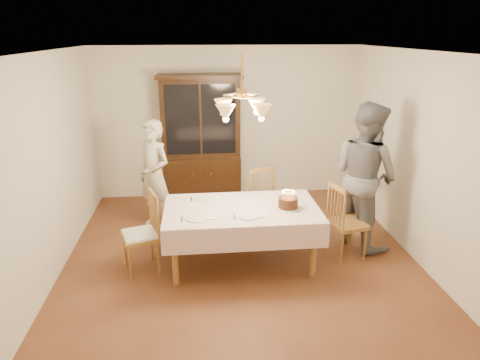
{
  "coord_description": "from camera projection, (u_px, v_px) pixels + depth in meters",
  "views": [
    {
      "loc": [
        -0.51,
        -4.83,
        2.81
      ],
      "look_at": [
        0.0,
        0.2,
        1.05
      ],
      "focal_mm": 32.0,
      "sensor_mm": 36.0,
      "label": 1
    }
  ],
  "objects": [
    {
      "name": "ground",
      "position": [
        242.0,
        262.0,
        5.51
      ],
      "size": [
        5.0,
        5.0,
        0.0
      ],
      "primitive_type": "plane",
      "color": "brown",
      "rests_on": "ground"
    },
    {
      "name": "room_shell",
      "position": [
        242.0,
        143.0,
        4.99
      ],
      "size": [
        5.0,
        5.0,
        5.0
      ],
      "color": "white",
      "rests_on": "ground"
    },
    {
      "name": "dining_table",
      "position": [
        242.0,
        213.0,
        5.29
      ],
      "size": [
        1.9,
        1.1,
        0.76
      ],
      "color": "brown",
      "rests_on": "ground"
    },
    {
      "name": "china_hutch",
      "position": [
        201.0,
        142.0,
        7.24
      ],
      "size": [
        1.38,
        0.54,
        2.16
      ],
      "color": "black",
      "rests_on": "ground"
    },
    {
      "name": "chair_far_side",
      "position": [
        256.0,
        201.0,
        6.32
      ],
      "size": [
        0.56,
        0.55,
        1.0
      ],
      "color": "brown",
      "rests_on": "ground"
    },
    {
      "name": "chair_left_end",
      "position": [
        141.0,
        236.0,
        5.2
      ],
      "size": [
        0.54,
        0.55,
        1.0
      ],
      "color": "brown",
      "rests_on": "ground"
    },
    {
      "name": "chair_right_end",
      "position": [
        346.0,
        224.0,
        5.54
      ],
      "size": [
        0.51,
        0.53,
        1.0
      ],
      "color": "brown",
      "rests_on": "ground"
    },
    {
      "name": "elderly_woman",
      "position": [
        154.0,
        175.0,
        6.28
      ],
      "size": [
        0.7,
        0.69,
        1.63
      ],
      "primitive_type": "imported",
      "rotation": [
        0.0,
        0.0,
        -0.77
      ],
      "color": "#F0E8CB",
      "rests_on": "ground"
    },
    {
      "name": "adult_in_grey",
      "position": [
        365.0,
        175.0,
        5.72
      ],
      "size": [
        1.08,
        1.19,
        1.97
      ],
      "primitive_type": "imported",
      "rotation": [
        0.0,
        0.0,
        2.01
      ],
      "color": "slate",
      "rests_on": "ground"
    },
    {
      "name": "birthday_cake",
      "position": [
        288.0,
        203.0,
        5.22
      ],
      "size": [
        0.3,
        0.3,
        0.23
      ],
      "color": "white",
      "rests_on": "dining_table"
    },
    {
      "name": "place_setting_near_left",
      "position": [
        198.0,
        218.0,
        4.95
      ],
      "size": [
        0.4,
        0.25,
        0.02
      ],
      "color": "white",
      "rests_on": "dining_table"
    },
    {
      "name": "place_setting_near_right",
      "position": [
        250.0,
        216.0,
        5.0
      ],
      "size": [
        0.4,
        0.25,
        0.02
      ],
      "color": "white",
      "rests_on": "dining_table"
    },
    {
      "name": "place_setting_far_left",
      "position": [
        205.0,
        198.0,
        5.54
      ],
      "size": [
        0.39,
        0.24,
        0.02
      ],
      "color": "white",
      "rests_on": "dining_table"
    },
    {
      "name": "chandelier",
      "position": [
        242.0,
        109.0,
        4.86
      ],
      "size": [
        0.62,
        0.62,
        0.73
      ],
      "color": "#BF8C3F",
      "rests_on": "ground"
    }
  ]
}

